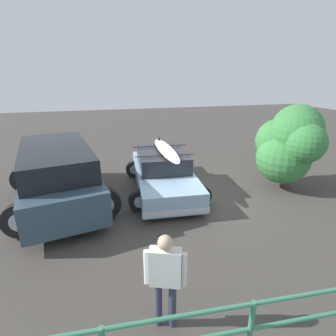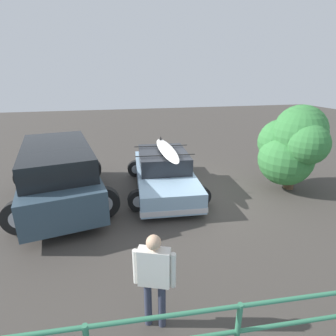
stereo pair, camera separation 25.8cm
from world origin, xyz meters
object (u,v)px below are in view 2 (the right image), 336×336
at_px(sedan_car, 164,172).
at_px(suv_car, 59,173).
at_px(person_bystander, 154,274).
at_px(bush_near_left, 293,143).

xyz_separation_m(sedan_car, suv_car, (3.12, 0.23, 0.32)).
distance_m(sedan_car, person_bystander, 5.01).
bearing_deg(suv_car, bush_near_left, 174.86).
bearing_deg(bush_near_left, suv_car, -5.14).
bearing_deg(suv_car, sedan_car, -175.72).
height_order(sedan_car, person_bystander, person_bystander).
xyz_separation_m(suv_car, bush_near_left, (-7.08, 0.64, 0.62)).
bearing_deg(sedan_car, bush_near_left, 167.62).
relative_size(suv_car, person_bystander, 3.17).
distance_m(suv_car, person_bystander, 5.02).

